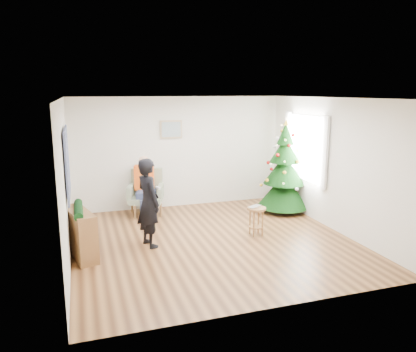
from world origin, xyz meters
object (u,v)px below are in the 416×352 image
object	(u,v)px
standing_man	(148,203)
console	(80,234)
christmas_tree	(284,171)
armchair	(146,198)
stool	(256,221)

from	to	relation	value
standing_man	console	world-z (taller)	standing_man
christmas_tree	armchair	size ratio (longest dim) A/B	2.10
christmas_tree	standing_man	bearing A→B (deg)	-160.13
stool	standing_man	bearing A→B (deg)	177.51
standing_man	armchair	bearing A→B (deg)	-24.74
stool	armchair	distance (m)	2.70
console	christmas_tree	bearing A→B (deg)	1.19
armchair	standing_man	size ratio (longest dim) A/B	0.63
christmas_tree	armchair	bearing A→B (deg)	166.29
stool	armchair	xyz separation A→B (m)	(-1.78, 2.02, 0.09)
christmas_tree	standing_man	distance (m)	3.52
christmas_tree	standing_man	world-z (taller)	christmas_tree
stool	console	world-z (taller)	console
christmas_tree	armchair	world-z (taller)	christmas_tree
armchair	console	bearing A→B (deg)	-108.34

